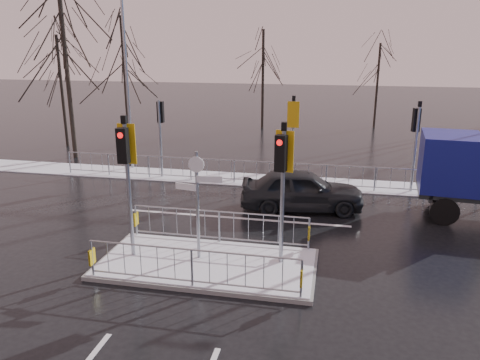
% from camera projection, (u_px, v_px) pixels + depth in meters
% --- Properties ---
extents(ground, '(120.00, 120.00, 0.00)m').
position_uv_depth(ground, '(207.00, 266.00, 13.04)').
color(ground, black).
rests_on(ground, ground).
extents(snow_verge, '(30.00, 2.00, 0.04)m').
position_uv_depth(snow_verge, '(259.00, 180.00, 21.11)').
color(snow_verge, white).
rests_on(snow_verge, ground).
extents(lane_markings, '(8.00, 11.38, 0.01)m').
position_uv_depth(lane_markings, '(204.00, 271.00, 12.73)').
color(lane_markings, silver).
rests_on(lane_markings, ground).
extents(traffic_island, '(6.00, 3.04, 4.15)m').
position_uv_depth(traffic_island, '(207.00, 253.00, 12.94)').
color(traffic_island, slate).
rests_on(traffic_island, ground).
extents(far_kerb_fixtures, '(18.00, 0.65, 3.83)m').
position_uv_depth(far_kerb_fixtures, '(264.00, 162.00, 20.30)').
color(far_kerb_fixtures, gray).
rests_on(far_kerb_fixtures, ground).
extents(car_far_lane, '(4.72, 2.46, 1.53)m').
position_uv_depth(car_far_lane, '(302.00, 190.00, 17.27)').
color(car_far_lane, black).
rests_on(car_far_lane, ground).
extents(flatbed_truck, '(6.56, 2.93, 2.95)m').
position_uv_depth(flatbed_truck, '(476.00, 175.00, 16.24)').
color(flatbed_truck, black).
rests_on(flatbed_truck, ground).
extents(tree_near_a, '(4.75, 4.75, 8.97)m').
position_uv_depth(tree_near_a, '(64.00, 40.00, 23.70)').
color(tree_near_a, black).
rests_on(tree_near_a, ground).
extents(tree_near_b, '(4.00, 4.00, 7.55)m').
position_uv_depth(tree_near_b, '(124.00, 59.00, 24.90)').
color(tree_near_b, black).
rests_on(tree_near_b, ground).
extents(tree_near_c, '(3.50, 3.50, 6.61)m').
position_uv_depth(tree_near_c, '(60.00, 70.00, 26.90)').
color(tree_near_c, black).
rests_on(tree_near_c, ground).
extents(tree_far_a, '(3.75, 3.75, 7.08)m').
position_uv_depth(tree_far_a, '(263.00, 60.00, 32.74)').
color(tree_far_a, black).
rests_on(tree_far_a, ground).
extents(tree_far_b, '(3.25, 3.25, 6.14)m').
position_uv_depth(tree_far_b, '(378.00, 69.00, 33.23)').
color(tree_far_b, black).
rests_on(tree_far_b, ground).
extents(street_lamp_left, '(1.25, 0.18, 8.20)m').
position_uv_depth(street_lamp_left, '(128.00, 76.00, 21.96)').
color(street_lamp_left, gray).
rests_on(street_lamp_left, ground).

